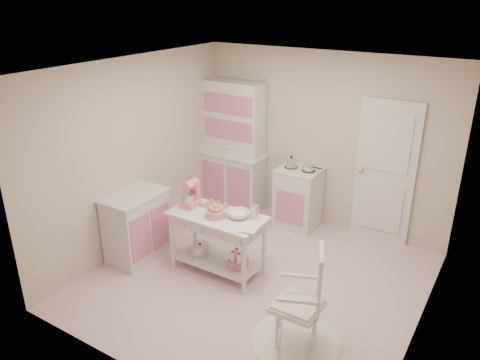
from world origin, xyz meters
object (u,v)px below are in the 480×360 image
(hutch, at_px, (233,147))
(base_cabinet, at_px, (137,226))
(stand_mixer, at_px, (190,194))
(stove, at_px, (298,197))
(bread_basket, at_px, (216,213))
(rocking_chair, at_px, (298,297))
(work_table, at_px, (218,243))

(hutch, xyz_separation_m, base_cabinet, (-0.21, -2.02, -0.58))
(base_cabinet, distance_m, stand_mixer, 0.90)
(stove, height_order, bread_basket, stove)
(base_cabinet, bearing_deg, rocking_chair, -8.55)
(work_table, bearing_deg, bread_basket, -68.20)
(stove, distance_m, bread_basket, 1.80)
(work_table, bearing_deg, base_cabinet, -165.65)
(stand_mixer, xyz_separation_m, bread_basket, (0.44, -0.07, -0.12))
(stove, xyz_separation_m, rocking_chair, (1.11, -2.35, 0.09))
(rocking_chair, height_order, bread_basket, rocking_chair)
(rocking_chair, height_order, work_table, rocking_chair)
(stove, bearing_deg, bread_basket, -99.39)
(hutch, distance_m, bread_basket, 2.02)
(base_cabinet, height_order, work_table, base_cabinet)
(hutch, height_order, rocking_chair, hutch)
(bread_basket, bearing_deg, stove, 80.61)
(hutch, distance_m, base_cabinet, 2.11)
(stand_mixer, bearing_deg, hutch, 102.36)
(hutch, xyz_separation_m, stove, (1.20, -0.05, -0.58))
(hutch, relative_size, work_table, 1.73)
(work_table, bearing_deg, stand_mixer, 177.27)
(hutch, xyz_separation_m, work_table, (0.89, -1.74, -0.64))
(stove, distance_m, stand_mixer, 1.89)
(stand_mixer, bearing_deg, work_table, -5.75)
(base_cabinet, height_order, bread_basket, base_cabinet)
(hutch, bearing_deg, rocking_chair, -46.05)
(stove, xyz_separation_m, bread_basket, (-0.29, -1.74, 0.39))
(hutch, bearing_deg, stand_mixer, -74.61)
(work_table, xyz_separation_m, bread_basket, (0.02, -0.05, 0.45))
(rocking_chair, height_order, stand_mixer, stand_mixer)
(rocking_chair, xyz_separation_m, work_table, (-1.42, 0.66, -0.15))
(base_cabinet, bearing_deg, hutch, 84.03)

